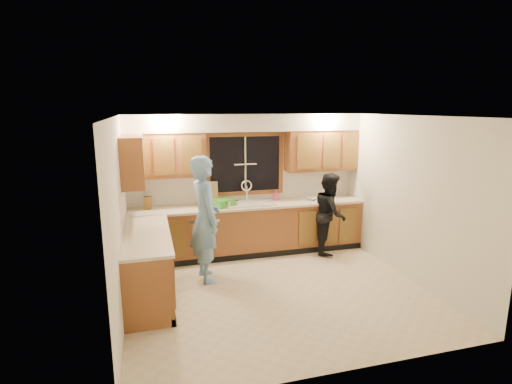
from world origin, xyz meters
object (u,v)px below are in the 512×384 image
(dishwasher, at_px, (203,236))
(sink, at_px, (249,207))
(man, at_px, (205,219))
(bowl, at_px, (312,199))
(soap_bottle, at_px, (276,195))
(dish_crate, at_px, (223,203))
(stove, at_px, (148,282))
(woman, at_px, (330,213))
(knife_block, at_px, (148,203))

(dishwasher, bearing_deg, sink, 0.99)
(man, xyz_separation_m, bowl, (2.12, 0.90, -0.02))
(man, bearing_deg, soap_bottle, -61.59)
(dishwasher, xyz_separation_m, dish_crate, (0.37, -0.06, 0.58))
(sink, height_order, soap_bottle, sink)
(sink, xyz_separation_m, dishwasher, (-0.85, -0.01, -0.45))
(stove, height_order, bowl, bowl)
(stove, distance_m, dish_crate, 2.26)
(woman, xyz_separation_m, bowl, (-0.22, 0.33, 0.21))
(stove, distance_m, woman, 3.56)
(stove, bearing_deg, man, 46.39)
(dish_crate, bearing_deg, bowl, 2.23)
(dish_crate, bearing_deg, dishwasher, 171.09)
(sink, relative_size, woman, 0.58)
(dishwasher, distance_m, woman, 2.32)
(sink, distance_m, soap_bottle, 0.60)
(knife_block, height_order, soap_bottle, knife_block)
(sink, xyz_separation_m, dish_crate, (-0.48, -0.07, 0.13))
(sink, height_order, dish_crate, sink)
(dish_crate, height_order, soap_bottle, soap_bottle)
(dishwasher, bearing_deg, dish_crate, -8.91)
(sink, xyz_separation_m, knife_block, (-1.75, 0.12, 0.16))
(dishwasher, relative_size, woman, 0.56)
(man, bearing_deg, dish_crate, -35.52)
(man, relative_size, dish_crate, 6.35)
(soap_bottle, bearing_deg, dishwasher, -172.65)
(stove, distance_m, soap_bottle, 3.13)
(sink, xyz_separation_m, bowl, (1.20, -0.01, 0.08))
(dish_crate, relative_size, soap_bottle, 1.54)
(man, bearing_deg, woman, -83.99)
(sink, relative_size, bowl, 4.44)
(woman, distance_m, dish_crate, 1.94)
(stove, relative_size, woman, 0.61)
(bowl, bearing_deg, stove, -148.78)
(dish_crate, relative_size, bowl, 1.57)
(sink, relative_size, stove, 0.96)
(dishwasher, xyz_separation_m, soap_bottle, (1.40, 0.18, 0.61))
(bowl, bearing_deg, dish_crate, -177.77)
(dish_crate, bearing_deg, sink, 8.52)
(woman, bearing_deg, knife_block, 107.25)
(dishwasher, height_order, stove, stove)
(soap_bottle, bearing_deg, sink, -163.26)
(stove, relative_size, man, 0.47)
(sink, relative_size, dishwasher, 1.05)
(man, bearing_deg, sink, -53.15)
(sink, distance_m, bowl, 1.20)
(woman, bearing_deg, sink, 102.15)
(stove, bearing_deg, soap_bottle, 40.24)
(dishwasher, bearing_deg, soap_bottle, 7.35)
(knife_block, xyz_separation_m, bowl, (2.95, -0.13, -0.08))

